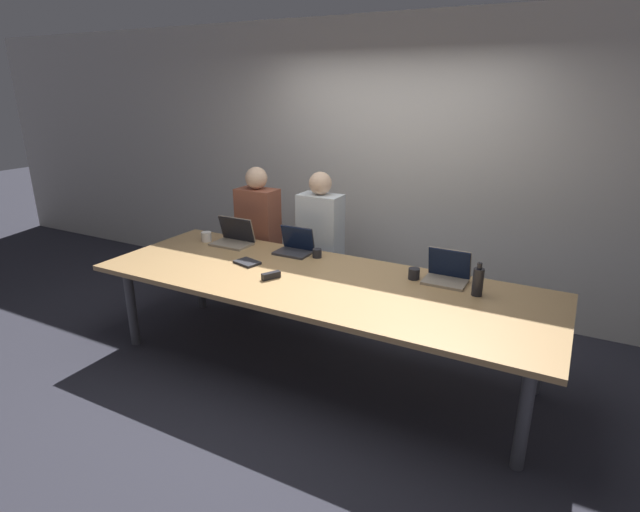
# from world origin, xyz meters

# --- Properties ---
(ground_plane) EXTENTS (24.00, 24.00, 0.00)m
(ground_plane) POSITION_xyz_m (0.00, 0.00, 0.00)
(ground_plane) COLOR #2D2D38
(curtain_wall) EXTENTS (12.00, 0.06, 2.80)m
(curtain_wall) POSITION_xyz_m (0.00, 1.63, 1.40)
(curtain_wall) COLOR beige
(curtain_wall) RESTS_ON ground_plane
(conference_table) EXTENTS (3.54, 1.24, 0.76)m
(conference_table) POSITION_xyz_m (0.00, 0.00, 0.70)
(conference_table) COLOR tan
(conference_table) RESTS_ON ground_plane
(laptop_far_right) EXTENTS (0.32, 0.24, 0.25)m
(laptop_far_right) POSITION_xyz_m (0.88, 0.42, 0.83)
(laptop_far_right) COLOR gray
(laptop_far_right) RESTS_ON conference_table
(cup_far_right) EXTENTS (0.09, 0.09, 0.09)m
(cup_far_right) POSITION_xyz_m (0.65, 0.35, 0.80)
(cup_far_right) COLOR #232328
(cup_far_right) RESTS_ON conference_table
(bottle_far_right) EXTENTS (0.08, 0.08, 0.24)m
(bottle_far_right) POSITION_xyz_m (1.14, 0.26, 0.86)
(bottle_far_right) COLOR black
(bottle_far_right) RESTS_ON conference_table
(laptop_far_midleft) EXTENTS (0.32, 0.23, 0.23)m
(laptop_far_midleft) POSITION_xyz_m (-0.48, 0.46, 0.83)
(laptop_far_midleft) COLOR #333338
(laptop_far_midleft) RESTS_ON conference_table
(person_far_midleft) EXTENTS (0.40, 0.24, 1.42)m
(person_far_midleft) POSITION_xyz_m (-0.44, 0.86, 0.69)
(person_far_midleft) COLOR #2D2D38
(person_far_midleft) RESTS_ON ground_plane
(cup_far_midleft) EXTENTS (0.08, 0.08, 0.08)m
(cup_far_midleft) POSITION_xyz_m (-0.24, 0.44, 0.80)
(cup_far_midleft) COLOR #232328
(cup_far_midleft) RESTS_ON conference_table
(laptop_far_left) EXTENTS (0.37, 0.25, 0.25)m
(laptop_far_left) POSITION_xyz_m (-1.11, 0.41, 0.83)
(laptop_far_left) COLOR gray
(laptop_far_left) RESTS_ON conference_table
(person_far_left) EXTENTS (0.40, 0.24, 1.42)m
(person_far_left) POSITION_xyz_m (-1.11, 0.80, 0.69)
(person_far_left) COLOR #2D2D38
(person_far_left) RESTS_ON ground_plane
(cup_far_left) EXTENTS (0.09, 0.09, 0.09)m
(cup_far_left) POSITION_xyz_m (-1.39, 0.35, 0.80)
(cup_far_left) COLOR white
(cup_far_left) RESTS_ON conference_table
(stapler) EXTENTS (0.11, 0.15, 0.05)m
(stapler) POSITION_xyz_m (-0.32, -0.16, 0.78)
(stapler) COLOR black
(stapler) RESTS_ON conference_table
(notebook) EXTENTS (0.24, 0.19, 0.02)m
(notebook) POSITION_xyz_m (-0.68, 0.03, 0.77)
(notebook) COLOR #232328
(notebook) RESTS_ON conference_table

